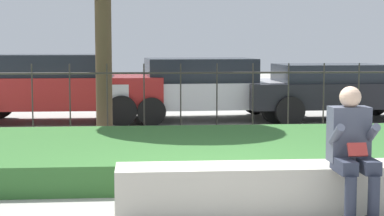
# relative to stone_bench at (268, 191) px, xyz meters

# --- Properties ---
(ground_plane) EXTENTS (60.00, 60.00, 0.00)m
(ground_plane) POSITION_rel_stone_bench_xyz_m (-0.27, 0.00, -0.21)
(ground_plane) COLOR #9E9B93
(stone_bench) EXTENTS (3.05, 0.55, 0.48)m
(stone_bench) POSITION_rel_stone_bench_xyz_m (0.00, 0.00, 0.00)
(stone_bench) COLOR #B7B2A3
(stone_bench) RESTS_ON ground_plane
(person_seated_reader) EXTENTS (0.42, 0.73, 1.28)m
(person_seated_reader) POSITION_rel_stone_bench_xyz_m (0.75, -0.31, 0.49)
(person_seated_reader) COLOR black
(person_seated_reader) RESTS_ON ground_plane
(grass_berm) EXTENTS (9.49, 3.44, 0.35)m
(grass_berm) POSITION_rel_stone_bench_xyz_m (-0.27, 2.42, -0.04)
(grass_berm) COLOR #33662D
(grass_berm) RESTS_ON ground_plane
(iron_fence) EXTENTS (7.49, 0.03, 1.35)m
(iron_fence) POSITION_rel_stone_bench_xyz_m (-0.27, 4.65, 0.49)
(iron_fence) COLOR #332D28
(iron_fence) RESTS_ON ground_plane
(car_parked_left) EXTENTS (4.50, 1.85, 1.45)m
(car_parked_left) POSITION_rel_stone_bench_xyz_m (-3.08, 7.59, 0.56)
(car_parked_left) COLOR maroon
(car_parked_left) RESTS_ON ground_plane
(car_parked_center) EXTENTS (4.33, 2.20, 1.36)m
(car_parked_center) POSITION_rel_stone_bench_xyz_m (0.16, 7.78, 0.50)
(car_parked_center) COLOR #B7B7BC
(car_parked_center) RESTS_ON ground_plane
(car_parked_right) EXTENTS (4.12, 1.96, 1.23)m
(car_parked_right) POSITION_rel_stone_bench_xyz_m (2.96, 7.46, 0.46)
(car_parked_right) COLOR black
(car_parked_right) RESTS_ON ground_plane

